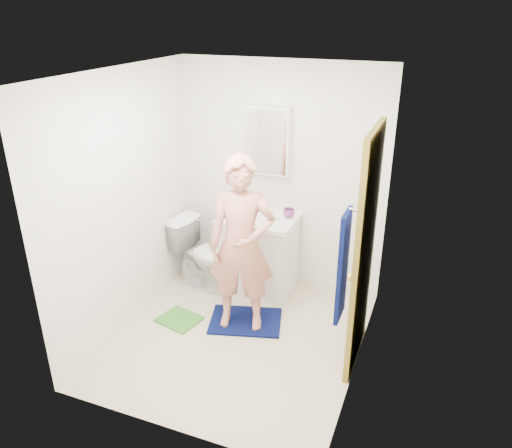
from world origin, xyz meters
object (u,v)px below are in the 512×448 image
at_px(towel, 343,267).
at_px(toothbrush_cup, 289,213).
at_px(vanity_cabinet, 259,255).
at_px(toilet, 207,254).
at_px(medicine_cabinet, 267,140).
at_px(man, 241,245).
at_px(soap_dispenser, 241,208).

relative_size(towel, toothbrush_cup, 6.82).
xyz_separation_m(vanity_cabinet, toilet, (-0.54, -0.17, -0.02)).
relative_size(medicine_cabinet, man, 0.42).
bearing_deg(toothbrush_cup, medicine_cabinet, 155.88).
distance_m(towel, toilet, 2.33).
relative_size(medicine_cabinet, toilet, 0.91).
bearing_deg(vanity_cabinet, toothbrush_cup, 17.08).
relative_size(medicine_cabinet, towel, 0.87).
height_order(soap_dispenser, man, man).
relative_size(vanity_cabinet, toothbrush_cup, 6.82).
xyz_separation_m(toilet, toothbrush_cup, (0.84, 0.26, 0.51)).
height_order(medicine_cabinet, toothbrush_cup, medicine_cabinet).
distance_m(toothbrush_cup, man, 0.83).
distance_m(vanity_cabinet, towel, 2.08).
bearing_deg(medicine_cabinet, toothbrush_cup, -24.12).
xyz_separation_m(vanity_cabinet, man, (0.11, -0.72, 0.46)).
bearing_deg(medicine_cabinet, vanity_cabinet, -90.00).
height_order(soap_dispenser, toothbrush_cup, soap_dispenser).
height_order(toothbrush_cup, man, man).
xyz_separation_m(towel, man, (-1.07, 0.77, -0.39)).
distance_m(toilet, soap_dispenser, 0.68).
distance_m(toilet, toothbrush_cup, 1.02).
bearing_deg(vanity_cabinet, toilet, -162.73).
bearing_deg(medicine_cabinet, toilet, -143.93).
distance_m(vanity_cabinet, man, 0.86).
bearing_deg(towel, vanity_cabinet, 128.47).
distance_m(towel, soap_dispenser, 1.97).
height_order(medicine_cabinet, man, medicine_cabinet).
height_order(toilet, toothbrush_cup, toothbrush_cup).
height_order(vanity_cabinet, soap_dispenser, soap_dispenser).
height_order(medicine_cabinet, soap_dispenser, medicine_cabinet).
distance_m(towel, man, 1.37).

